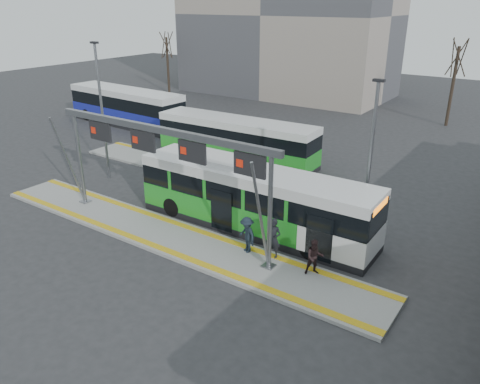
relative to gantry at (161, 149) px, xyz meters
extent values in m
plane|color=#2D2D30|center=(0.35, -0.25, -4.30)|extent=(120.00, 120.00, 0.00)
cube|color=gray|center=(0.35, -0.25, -4.22)|extent=(22.00, 3.00, 0.15)
cube|color=gray|center=(-3.65, 7.75, -4.22)|extent=(20.00, 3.00, 0.15)
cube|color=gold|center=(0.35, 0.90, -4.14)|extent=(22.00, 0.35, 0.02)
cube|color=gold|center=(0.35, -1.40, -4.14)|extent=(22.00, 0.35, 0.02)
cube|color=gold|center=(-3.65, 8.90, -4.14)|extent=(20.00, 0.35, 0.02)
cylinder|color=slate|center=(-6.15, 0.05, -1.62)|extent=(0.20, 0.20, 5.05)
cube|color=slate|center=(-6.15, 0.05, -4.12)|extent=(0.50, 0.50, 0.06)
cylinder|color=slate|center=(-6.15, -0.65, -1.62)|extent=(0.12, 1.46, 4.90)
cylinder|color=slate|center=(5.85, 0.05, -1.62)|extent=(0.20, 0.20, 5.05)
cube|color=slate|center=(5.85, 0.05, -4.12)|extent=(0.50, 0.50, 0.06)
cylinder|color=slate|center=(5.85, -0.65, -1.62)|extent=(0.12, 1.46, 4.90)
cube|color=slate|center=(-0.15, 0.05, 0.90)|extent=(13.00, 0.25, 0.30)
cube|color=black|center=(-4.15, 0.05, 0.20)|extent=(1.50, 0.12, 0.95)
cube|color=#B81E0B|center=(-4.60, -0.02, 0.20)|extent=(0.32, 0.02, 0.32)
cube|color=black|center=(-1.15, 0.05, 0.20)|extent=(1.50, 0.12, 0.95)
cube|color=#B81E0B|center=(-1.60, -0.02, 0.20)|extent=(0.32, 0.02, 0.32)
cube|color=black|center=(1.85, 0.05, 0.20)|extent=(1.50, 0.12, 0.95)
cube|color=#B81E0B|center=(1.40, -0.02, 0.20)|extent=(0.32, 0.02, 0.32)
cube|color=black|center=(4.85, 0.05, 0.20)|extent=(1.50, 0.12, 0.95)
cube|color=#B81E0B|center=(4.40, -0.02, 0.20)|extent=(0.32, 0.02, 0.32)
cube|color=gray|center=(-13.65, 35.75, 4.70)|extent=(24.00, 12.00, 18.00)
cube|color=black|center=(3.18, 2.95, -4.12)|extent=(12.36, 2.82, 0.36)
cube|color=#209325|center=(3.18, 2.95, -3.35)|extent=(12.36, 2.82, 1.18)
cube|color=black|center=(3.18, 2.95, -2.25)|extent=(12.36, 2.74, 1.03)
cube|color=white|center=(3.18, 2.95, -1.48)|extent=(12.36, 2.82, 0.51)
cube|color=orange|center=(9.34, 3.05, -1.58)|extent=(0.08, 1.83, 0.29)
cube|color=white|center=(1.13, 2.91, -1.06)|extent=(3.11, 1.88, 0.31)
cylinder|color=black|center=(-1.11, 1.72, -3.79)|extent=(1.03, 0.33, 1.03)
cylinder|color=black|center=(-1.15, 4.03, -3.79)|extent=(1.03, 0.33, 1.03)
cylinder|color=black|center=(6.90, 1.85, -3.79)|extent=(1.03, 0.33, 1.03)
cylinder|color=black|center=(6.86, 4.17, -3.79)|extent=(1.03, 0.33, 1.03)
cube|color=black|center=(-3.69, 11.20, -4.13)|extent=(11.95, 3.00, 0.35)
cube|color=#209325|center=(-3.69, 11.20, -3.39)|extent=(11.95, 3.00, 1.14)
cube|color=black|center=(-3.69, 11.20, -2.32)|extent=(11.95, 2.92, 0.99)
cube|color=white|center=(-3.69, 11.20, -1.58)|extent=(11.95, 3.00, 0.49)
cylinder|color=black|center=(-7.80, 9.93, -3.81)|extent=(1.00, 0.34, 0.99)
cylinder|color=black|center=(-7.89, 12.15, -3.81)|extent=(1.00, 0.34, 0.99)
cylinder|color=black|center=(-0.09, 10.24, -3.81)|extent=(1.00, 0.34, 0.99)
cylinder|color=black|center=(-0.18, 12.46, -3.81)|extent=(1.00, 0.34, 0.99)
cube|color=black|center=(-17.71, 13.85, -4.11)|extent=(12.46, 3.33, 0.38)
cube|color=#1A22A0|center=(-17.71, 13.85, -3.31)|extent=(12.46, 3.33, 1.23)
cube|color=black|center=(-17.71, 13.85, -2.15)|extent=(12.46, 3.25, 1.07)
cube|color=white|center=(-17.71, 13.85, -1.35)|extent=(12.46, 3.33, 0.54)
cylinder|color=black|center=(-22.09, 12.84, -3.76)|extent=(1.09, 0.37, 1.07)
cylinder|color=black|center=(-21.97, 15.27, -3.76)|extent=(1.09, 0.37, 1.07)
cylinder|color=black|center=(-14.08, 12.45, -3.76)|extent=(1.09, 0.37, 1.07)
cylinder|color=black|center=(-13.96, 14.89, -3.76)|extent=(1.09, 0.37, 1.07)
imported|color=black|center=(5.58, 0.85, -3.24)|extent=(0.69, 0.47, 1.82)
imported|color=black|center=(7.66, 0.64, -3.37)|extent=(0.96, 0.93, 1.55)
imported|color=#19232E|center=(4.37, 0.59, -3.31)|extent=(1.24, 1.00, 1.67)
cylinder|color=#382B21|center=(-5.73, 31.83, -0.94)|extent=(0.28, 0.28, 6.72)
cylinder|color=#382B21|center=(6.28, 30.11, -0.84)|extent=(0.28, 0.28, 6.91)
cylinder|color=#382B21|center=(-25.40, 27.71, -1.06)|extent=(0.28, 0.28, 6.49)
cylinder|color=slate|center=(-8.36, 3.66, -0.14)|extent=(0.16, 0.16, 8.31)
cube|color=black|center=(-8.36, 3.66, 4.01)|extent=(0.50, 0.25, 0.12)
cylinder|color=slate|center=(7.96, 5.25, -0.58)|extent=(0.16, 0.16, 7.43)
cube|color=black|center=(7.96, 5.25, 3.13)|extent=(0.50, 0.25, 0.12)
camera|label=1|loc=(14.59, -14.68, 6.33)|focal=35.00mm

